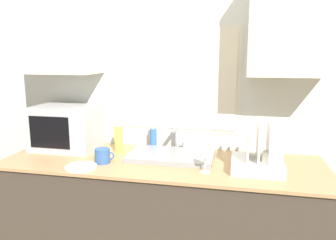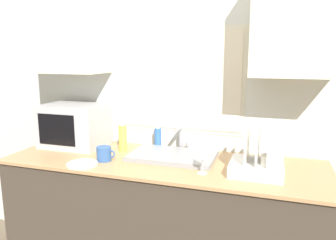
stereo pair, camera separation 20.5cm
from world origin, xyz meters
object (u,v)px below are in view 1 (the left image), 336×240
(microwave, at_px, (66,128))
(dish_rack, at_px, (259,159))
(soap_bottle, at_px, (153,138))
(wine_glass, at_px, (206,152))
(faucet, at_px, (177,136))
(mug_near_sink, at_px, (103,156))
(spray_bottle, at_px, (119,135))

(microwave, bearing_deg, dish_rack, -7.96)
(microwave, relative_size, soap_bottle, 2.53)
(wine_glass, bearing_deg, soap_bottle, 135.45)
(faucet, height_order, mug_near_sink, faucet)
(dish_rack, bearing_deg, microwave, 172.04)
(faucet, height_order, wine_glass, faucet)
(faucet, bearing_deg, mug_near_sink, -137.46)
(microwave, bearing_deg, soap_bottle, 12.52)
(dish_rack, bearing_deg, faucet, 150.00)
(spray_bottle, xyz_separation_m, soap_bottle, (0.21, 0.15, -0.05))
(faucet, relative_size, wine_glass, 1.13)
(microwave, distance_m, soap_bottle, 0.64)
(spray_bottle, distance_m, soap_bottle, 0.26)
(faucet, xyz_separation_m, wine_glass, (0.25, -0.41, 0.01))
(soap_bottle, bearing_deg, dish_rack, -24.06)
(soap_bottle, bearing_deg, wine_glass, -44.55)
(dish_rack, distance_m, spray_bottle, 0.97)
(soap_bottle, height_order, mug_near_sink, soap_bottle)
(dish_rack, height_order, soap_bottle, dish_rack)
(microwave, height_order, dish_rack, microwave)
(wine_glass, bearing_deg, mug_near_sink, 177.12)
(spray_bottle, height_order, soap_bottle, spray_bottle)
(mug_near_sink, bearing_deg, dish_rack, 3.48)
(spray_bottle, bearing_deg, soap_bottle, 35.44)
(faucet, height_order, spray_bottle, spray_bottle)
(dish_rack, xyz_separation_m, soap_bottle, (-0.74, 0.33, 0.01))
(microwave, distance_m, dish_rack, 1.38)
(microwave, relative_size, mug_near_sink, 3.53)
(microwave, xyz_separation_m, mug_near_sink, (0.39, -0.25, -0.11))
(soap_bottle, distance_m, wine_glass, 0.60)
(faucet, relative_size, mug_near_sink, 1.44)
(microwave, xyz_separation_m, soap_bottle, (0.62, 0.14, -0.08))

